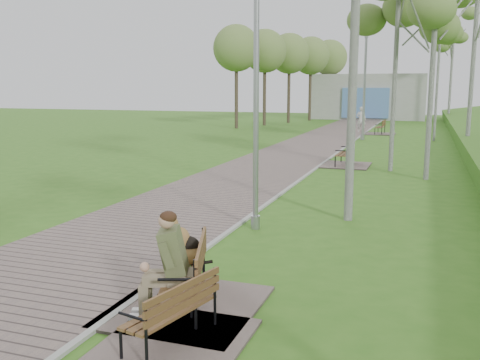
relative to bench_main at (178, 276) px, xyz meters
The scene contains 12 objects.
walkway 15.20m from the bench_main, 99.12° to the left, with size 3.50×67.00×0.04m, color #705E5A.
kerb 15.02m from the bench_main, 92.52° to the left, with size 0.10×67.00×0.05m, color #999993.
building_north 44.56m from the bench_main, 92.78° to the left, with size 10.00×5.20×4.00m.
bench_main is the anchor object (origin of this frame).
bench_second 1.01m from the bench_main, 68.93° to the right, with size 1.54×1.71×0.95m.
bench_third 13.70m from the bench_main, 89.38° to the left, with size 1.77×1.97×1.09m.
bench_far 27.91m from the bench_main, 89.43° to the left, with size 1.74×1.94×1.07m.
lamp_post_second 4.50m from the bench_main, 93.50° to the left, with size 0.18×0.18×4.73m.
lamp_post_third 24.00m from the bench_main, 90.78° to the left, with size 0.22×0.22×5.71m.
pedestrian_near 28.88m from the bench_main, 91.96° to the left, with size 0.60×0.39×1.64m, color silver.
birch_far_b 25.54m from the bench_main, 82.16° to the left, with size 2.24×2.24×8.63m.
birch_distant_b 40.68m from the bench_main, 83.43° to the left, with size 2.70×2.70×9.14m.
Camera 1 is at (3.58, 0.53, 2.85)m, focal length 40.00 mm.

